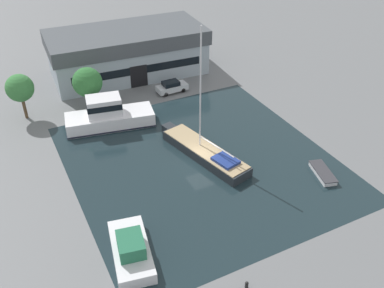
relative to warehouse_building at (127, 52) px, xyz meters
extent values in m
plane|color=slate|center=(-0.90, -24.38, -3.25)|extent=(440.00, 440.00, 0.00)
cube|color=#19282D|center=(-0.90, -24.38, -3.24)|extent=(25.97, 27.51, 0.01)
cube|color=#99A8B2|center=(0.00, 0.00, -1.04)|extent=(21.75, 11.20, 4.41)
cube|color=#474C51|center=(0.00, 0.00, 2.16)|extent=(22.40, 11.53, 2.00)
cube|color=black|center=(-0.29, -5.01, -1.70)|extent=(2.40, 0.20, 3.09)
cube|color=black|center=(-0.29, -5.01, -0.82)|extent=(18.01, 1.07, 1.10)
cylinder|color=brown|center=(-8.13, -8.79, -1.92)|extent=(0.29, 0.29, 2.65)
sphere|color=#2D6B33|center=(-8.13, -8.79, 0.75)|extent=(3.60, 3.60, 3.60)
cylinder|color=brown|center=(-15.62, -6.79, -1.85)|extent=(0.38, 0.38, 2.80)
sphere|color=#387A3D|center=(-15.62, -6.79, 0.78)|extent=(3.27, 3.27, 3.27)
cube|color=silver|center=(3.04, -8.55, -2.58)|extent=(4.18, 1.83, 0.77)
cube|color=black|center=(2.87, -8.55, -1.92)|extent=(2.19, 1.57, 0.56)
cube|color=black|center=(3.96, -8.53, -1.94)|extent=(0.07, 1.38, 0.45)
cylinder|color=black|center=(4.30, -7.75, -2.95)|extent=(0.60, 0.21, 0.60)
cylinder|color=black|center=(4.34, -9.28, -2.95)|extent=(0.60, 0.21, 0.60)
cylinder|color=black|center=(1.74, -7.82, -2.95)|extent=(0.60, 0.21, 0.60)
cylinder|color=black|center=(1.77, -9.34, -2.95)|extent=(0.60, 0.21, 0.60)
cube|color=#23282D|center=(-0.10, -23.77, -2.73)|extent=(5.24, 11.51, 1.02)
cube|color=#23282D|center=(-1.55, -17.74, -2.73)|extent=(1.46, 1.45, 1.02)
cube|color=tan|center=(-0.10, -23.77, -2.18)|extent=(5.03, 11.05, 0.08)
cylinder|color=silver|center=(-0.30, -22.95, 4.29)|extent=(0.16, 0.16, 12.87)
cylinder|color=silver|center=(0.29, -25.40, -1.04)|extent=(1.30, 4.92, 0.12)
cube|color=navy|center=(0.62, -26.76, -1.99)|extent=(2.41, 2.84, 0.30)
cube|color=white|center=(-7.04, -13.14, -2.43)|extent=(10.59, 5.31, 1.62)
cube|color=black|center=(-7.04, -13.14, -3.10)|extent=(10.71, 5.40, 0.18)
cube|color=silver|center=(-7.54, -13.05, -0.53)|extent=(4.24, 3.20, 2.18)
cube|color=black|center=(-7.54, -13.05, -0.31)|extent=(4.33, 3.28, 0.70)
cube|color=silver|center=(8.92, -31.82, -3.02)|extent=(2.28, 3.87, 0.45)
cube|color=#333338|center=(8.92, -31.82, -2.75)|extent=(2.40, 4.04, 0.08)
cube|color=silver|center=(-11.73, -33.08, -2.71)|extent=(3.97, 6.91, 1.06)
cube|color=#236647|center=(-11.80, -33.46, -1.57)|extent=(2.43, 2.92, 1.22)
cylinder|color=black|center=(-5.20, -39.77, -3.04)|extent=(0.25, 0.25, 0.41)
sphere|color=black|center=(-5.20, -39.77, -2.76)|extent=(0.27, 0.27, 0.27)
camera|label=1|loc=(-17.92, -56.03, 23.22)|focal=40.00mm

